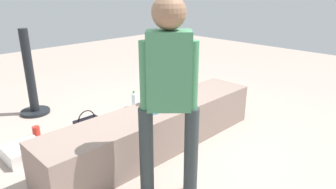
{
  "coord_description": "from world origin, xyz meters",
  "views": [
    {
      "loc": [
        -1.9,
        -2.05,
        1.57
      ],
      "look_at": [
        -0.14,
        -0.28,
        0.68
      ],
      "focal_mm": 32.85,
      "sensor_mm": 36.0,
      "label": 1
    }
  ],
  "objects_px": {
    "cake_plate": "(150,109)",
    "cake_box_white": "(24,152)",
    "adult_standing": "(169,84)",
    "handbag_black_leather": "(87,127)",
    "water_bottle_near_gift": "(121,125)",
    "handbag_brown_canvas": "(68,145)",
    "child_seated": "(168,84)",
    "water_bottle_far_side": "(134,100)",
    "party_cup_red": "(36,132)",
    "gift_bag": "(154,111)"
  },
  "relations": [
    {
      "from": "cake_plate",
      "to": "gift_bag",
      "type": "relative_size",
      "value": 0.69
    },
    {
      "from": "handbag_brown_canvas",
      "to": "water_bottle_far_side",
      "type": "bearing_deg",
      "value": 22.91
    },
    {
      "from": "cake_box_white",
      "to": "water_bottle_far_side",
      "type": "bearing_deg",
      "value": 10.75
    },
    {
      "from": "cake_plate",
      "to": "adult_standing",
      "type": "bearing_deg",
      "value": -120.26
    },
    {
      "from": "party_cup_red",
      "to": "cake_box_white",
      "type": "height_order",
      "value": "cake_box_white"
    },
    {
      "from": "cake_plate",
      "to": "handbag_black_leather",
      "type": "xyz_separation_m",
      "value": [
        -0.28,
        0.73,
        -0.35
      ]
    },
    {
      "from": "water_bottle_far_side",
      "to": "party_cup_red",
      "type": "height_order",
      "value": "water_bottle_far_side"
    },
    {
      "from": "cake_plate",
      "to": "handbag_black_leather",
      "type": "relative_size",
      "value": 0.74
    },
    {
      "from": "cake_plate",
      "to": "cake_box_white",
      "type": "relative_size",
      "value": 0.67
    },
    {
      "from": "party_cup_red",
      "to": "handbag_brown_canvas",
      "type": "bearing_deg",
      "value": -84.16
    },
    {
      "from": "water_bottle_near_gift",
      "to": "handbag_brown_canvas",
      "type": "distance_m",
      "value": 0.67
    },
    {
      "from": "cake_plate",
      "to": "handbag_black_leather",
      "type": "height_order",
      "value": "cake_plate"
    },
    {
      "from": "water_bottle_far_side",
      "to": "party_cup_red",
      "type": "distance_m",
      "value": 1.32
    },
    {
      "from": "adult_standing",
      "to": "handbag_black_leather",
      "type": "height_order",
      "value": "adult_standing"
    },
    {
      "from": "adult_standing",
      "to": "gift_bag",
      "type": "distance_m",
      "value": 1.59
    },
    {
      "from": "cake_plate",
      "to": "handbag_brown_canvas",
      "type": "height_order",
      "value": "cake_plate"
    },
    {
      "from": "gift_bag",
      "to": "party_cup_red",
      "type": "xyz_separation_m",
      "value": [
        -1.19,
        0.62,
        -0.08
      ]
    },
    {
      "from": "child_seated",
      "to": "water_bottle_far_side",
      "type": "distance_m",
      "value": 1.23
    },
    {
      "from": "child_seated",
      "to": "adult_standing",
      "type": "xyz_separation_m",
      "value": [
        -0.6,
        -0.6,
        0.27
      ]
    },
    {
      "from": "cake_plate",
      "to": "party_cup_red",
      "type": "bearing_deg",
      "value": 121.81
    },
    {
      "from": "adult_standing",
      "to": "cake_box_white",
      "type": "height_order",
      "value": "adult_standing"
    },
    {
      "from": "cake_plate",
      "to": "cake_box_white",
      "type": "xyz_separation_m",
      "value": [
        -0.96,
        0.74,
        -0.39
      ]
    },
    {
      "from": "gift_bag",
      "to": "handbag_brown_canvas",
      "type": "xyz_separation_m",
      "value": [
        -1.12,
        0.02,
        -0.04
      ]
    },
    {
      "from": "handbag_black_leather",
      "to": "party_cup_red",
      "type": "bearing_deg",
      "value": 136.81
    },
    {
      "from": "handbag_black_leather",
      "to": "handbag_brown_canvas",
      "type": "height_order",
      "value": "handbag_black_leather"
    },
    {
      "from": "handbag_black_leather",
      "to": "cake_plate",
      "type": "bearing_deg",
      "value": -68.85
    },
    {
      "from": "water_bottle_near_gift",
      "to": "water_bottle_far_side",
      "type": "relative_size",
      "value": 0.83
    },
    {
      "from": "party_cup_red",
      "to": "child_seated",
      "type": "bearing_deg",
      "value": -49.62
    },
    {
      "from": "cake_box_white",
      "to": "water_bottle_near_gift",
      "type": "bearing_deg",
      "value": -10.65
    },
    {
      "from": "water_bottle_far_side",
      "to": "handbag_brown_canvas",
      "type": "distance_m",
      "value": 1.36
    },
    {
      "from": "water_bottle_near_gift",
      "to": "cake_box_white",
      "type": "relative_size",
      "value": 0.56
    },
    {
      "from": "adult_standing",
      "to": "party_cup_red",
      "type": "xyz_separation_m",
      "value": [
        -0.34,
        1.71,
        -0.86
      ]
    },
    {
      "from": "gift_bag",
      "to": "water_bottle_near_gift",
      "type": "relative_size",
      "value": 1.72
    },
    {
      "from": "child_seated",
      "to": "water_bottle_far_side",
      "type": "bearing_deg",
      "value": 70.17
    },
    {
      "from": "adult_standing",
      "to": "gift_bag",
      "type": "xyz_separation_m",
      "value": [
        0.84,
        1.1,
        -0.78
      ]
    },
    {
      "from": "child_seated",
      "to": "handbag_black_leather",
      "type": "distance_m",
      "value": 1.05
    },
    {
      "from": "water_bottle_near_gift",
      "to": "handbag_brown_canvas",
      "type": "xyz_separation_m",
      "value": [
        -0.67,
        -0.04,
        0.02
      ]
    },
    {
      "from": "child_seated",
      "to": "water_bottle_near_gift",
      "type": "distance_m",
      "value": 0.81
    },
    {
      "from": "water_bottle_near_gift",
      "to": "party_cup_red",
      "type": "height_order",
      "value": "water_bottle_near_gift"
    },
    {
      "from": "adult_standing",
      "to": "handbag_black_leather",
      "type": "distance_m",
      "value": 1.56
    },
    {
      "from": "cake_plate",
      "to": "water_bottle_near_gift",
      "type": "height_order",
      "value": "cake_plate"
    },
    {
      "from": "cake_plate",
      "to": "party_cup_red",
      "type": "distance_m",
      "value": 1.37
    },
    {
      "from": "cake_box_white",
      "to": "handbag_black_leather",
      "type": "xyz_separation_m",
      "value": [
        0.68,
        -0.01,
        0.04
      ]
    },
    {
      "from": "adult_standing",
      "to": "gift_bag",
      "type": "relative_size",
      "value": 4.7
    },
    {
      "from": "cake_box_white",
      "to": "handbag_brown_canvas",
      "type": "relative_size",
      "value": 1.16
    },
    {
      "from": "adult_standing",
      "to": "water_bottle_far_side",
      "type": "bearing_deg",
      "value": 59.32
    },
    {
      "from": "water_bottle_near_gift",
      "to": "handbag_brown_canvas",
      "type": "height_order",
      "value": "handbag_brown_canvas"
    },
    {
      "from": "child_seated",
      "to": "cake_plate",
      "type": "distance_m",
      "value": 0.32
    },
    {
      "from": "water_bottle_near_gift",
      "to": "water_bottle_far_side",
      "type": "bearing_deg",
      "value": 39.7
    },
    {
      "from": "gift_bag",
      "to": "handbag_black_leather",
      "type": "bearing_deg",
      "value": 163.19
    }
  ]
}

